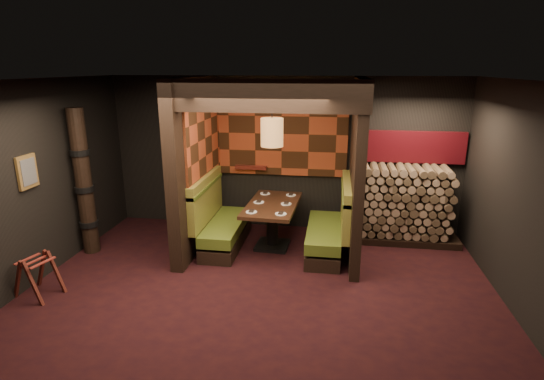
{
  "coord_description": "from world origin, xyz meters",
  "views": [
    {
      "loc": [
        0.93,
        -4.99,
        3.01
      ],
      "look_at": [
        0.0,
        1.3,
        1.15
      ],
      "focal_mm": 28.0,
      "sensor_mm": 36.0,
      "label": 1
    }
  ],
  "objects": [
    {
      "name": "floor",
      "position": [
        0.0,
        0.0,
        -0.01
      ],
      "size": [
        6.5,
        5.5,
        0.02
      ],
      "primitive_type": "cube",
      "color": "black",
      "rests_on": "ground"
    },
    {
      "name": "ceiling",
      "position": [
        0.0,
        0.0,
        2.86
      ],
      "size": [
        6.5,
        5.5,
        0.02
      ],
      "primitive_type": "cube",
      "color": "black",
      "rests_on": "ground"
    },
    {
      "name": "wall_back",
      "position": [
        0.0,
        2.76,
        1.43
      ],
      "size": [
        6.5,
        0.02,
        2.85
      ],
      "primitive_type": "cube",
      "color": "black",
      "rests_on": "ground"
    },
    {
      "name": "wall_front",
      "position": [
        0.0,
        -2.76,
        1.43
      ],
      "size": [
        6.5,
        0.02,
        2.85
      ],
      "primitive_type": "cube",
      "color": "black",
      "rests_on": "ground"
    },
    {
      "name": "wall_left",
      "position": [
        -3.26,
        0.0,
        1.43
      ],
      "size": [
        0.02,
        5.5,
        2.85
      ],
      "primitive_type": "cube",
      "color": "black",
      "rests_on": "ground"
    },
    {
      "name": "wall_right",
      "position": [
        3.26,
        0.0,
        1.43
      ],
      "size": [
        0.02,
        5.5,
        2.85
      ],
      "primitive_type": "cube",
      "color": "black",
      "rests_on": "ground"
    },
    {
      "name": "partition_left",
      "position": [
        -1.35,
        1.65,
        1.43
      ],
      "size": [
        0.2,
        2.2,
        2.85
      ],
      "primitive_type": "cube",
      "color": "black",
      "rests_on": "floor"
    },
    {
      "name": "partition_right",
      "position": [
        1.3,
        1.7,
        1.43
      ],
      "size": [
        0.15,
        2.1,
        2.85
      ],
      "primitive_type": "cube",
      "color": "black",
      "rests_on": "floor"
    },
    {
      "name": "header_beam",
      "position": [
        -0.02,
        0.7,
        2.63
      ],
      "size": [
        2.85,
        0.18,
        0.44
      ],
      "primitive_type": "cube",
      "color": "black",
      "rests_on": "partition_left"
    },
    {
      "name": "tapa_back_panel",
      "position": [
        -0.02,
        2.71,
        1.82
      ],
      "size": [
        2.4,
        0.06,
        1.55
      ],
      "primitive_type": "cube",
      "color": "#A53F1F",
      "rests_on": "wall_back"
    },
    {
      "name": "tapa_side_panel",
      "position": [
        -1.23,
        1.82,
        1.85
      ],
      "size": [
        0.04,
        1.85,
        1.45
      ],
      "primitive_type": "cube",
      "color": "#A53F1F",
      "rests_on": "partition_left"
    },
    {
      "name": "lacquer_shelf",
      "position": [
        -0.6,
        2.65,
        1.18
      ],
      "size": [
        0.6,
        0.12,
        0.07
      ],
      "primitive_type": "cube",
      "color": "maroon",
      "rests_on": "wall_back"
    },
    {
      "name": "booth_bench_left",
      "position": [
        -0.96,
        1.65,
        0.4
      ],
      "size": [
        0.68,
        1.6,
        1.14
      ],
      "color": "black",
      "rests_on": "floor"
    },
    {
      "name": "booth_bench_right",
      "position": [
        0.93,
        1.65,
        0.4
      ],
      "size": [
        0.68,
        1.6,
        1.14
      ],
      "color": "black",
      "rests_on": "floor"
    },
    {
      "name": "dining_table",
      "position": [
        -0.06,
        1.72,
        0.56
      ],
      "size": [
        0.89,
        1.54,
        0.79
      ],
      "color": "black",
      "rests_on": "floor"
    },
    {
      "name": "place_settings",
      "position": [
        -0.06,
        1.72,
        0.8
      ],
      "size": [
        0.7,
        1.23,
        0.03
      ],
      "color": "white",
      "rests_on": "dining_table"
    },
    {
      "name": "pendant_lamp",
      "position": [
        -0.06,
        1.67,
        2.0
      ],
      "size": [
        0.36,
        0.36,
        1.08
      ],
      "color": "#A56D37",
      "rests_on": "ceiling"
    },
    {
      "name": "framed_picture",
      "position": [
        -3.22,
        0.1,
        1.62
      ],
      "size": [
        0.05,
        0.36,
        0.46
      ],
      "color": "olive",
      "rests_on": "wall_left"
    },
    {
      "name": "luggage_rack",
      "position": [
        -2.97,
        -0.33,
        0.31
      ],
      "size": [
        0.66,
        0.54,
        0.62
      ],
      "color": "#4D1B13",
      "rests_on": "floor"
    },
    {
      "name": "totem_column",
      "position": [
        -3.05,
        1.1,
        1.19
      ],
      "size": [
        0.31,
        0.31,
        2.4
      ],
      "color": "black",
      "rests_on": "floor"
    },
    {
      "name": "firewood_stack",
      "position": [
        2.29,
        2.35,
        0.68
      ],
      "size": [
        1.73,
        0.7,
        1.36
      ],
      "color": "black",
      "rests_on": "floor"
    },
    {
      "name": "mosaic_header",
      "position": [
        2.29,
        2.68,
        1.64
      ],
      "size": [
        1.83,
        0.1,
        0.56
      ],
      "primitive_type": "cube",
      "color": "maroon",
      "rests_on": "wall_back"
    },
    {
      "name": "bay_front_post",
      "position": [
        1.39,
        1.96,
        1.43
      ],
      "size": [
        0.08,
        0.08,
        2.85
      ],
      "primitive_type": "cube",
      "color": "black",
      "rests_on": "floor"
    }
  ]
}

